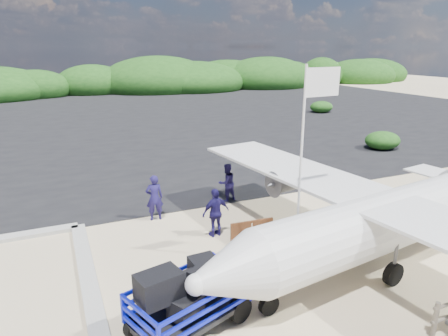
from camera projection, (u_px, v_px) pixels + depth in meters
The scene contains 10 objects.
ground at pixel (235, 265), 13.04m from camera, with size 160.00×160.00×0.00m, color beige.
asphalt_apron at pixel (106, 119), 39.35m from camera, with size 90.00×50.00×0.04m, color #B2B2B2, non-canonical shape.
vegetation_band at pixel (84, 93), 61.28m from camera, with size 124.00×8.00×4.40m, color #B2B2B2, non-canonical shape.
baggage_cart at pixel (190, 329), 10.09m from camera, with size 3.17×1.81×1.59m, color #0D18CE, non-canonical shape.
flagpole at pixel (295, 263), 13.16m from camera, with size 1.28×0.53×6.38m, color white, non-canonical shape.
signboard at pixel (251, 256), 13.65m from camera, with size 1.62×0.15×1.33m, color brown, non-canonical shape.
crew_a at pixel (154, 198), 16.23m from camera, with size 0.70×0.46×1.92m, color #1B1550.
crew_b at pixel (227, 183), 18.26m from camera, with size 0.86×0.67×1.77m, color #1B1550.
crew_c at pixel (216, 213), 14.83m from camera, with size 1.10×0.46×1.87m, color #1B1550.
aircraft_large at pixel (274, 114), 42.31m from camera, with size 16.36×16.36×4.91m, color #B2B2B2, non-canonical shape.
Camera 1 is at (-4.95, -10.44, 6.84)m, focal length 32.00 mm.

